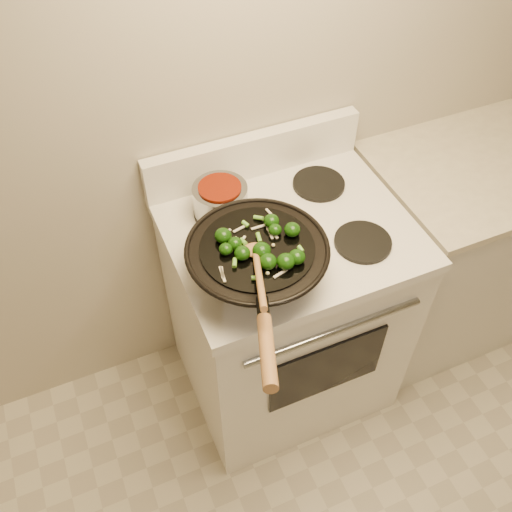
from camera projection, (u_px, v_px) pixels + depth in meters
name	position (u px, v px, depth m)	size (l,w,h in m)	color
stove	(285.00, 311.00, 2.17)	(0.78, 0.67, 1.08)	white
counter_unit	(451.00, 249.00, 2.40)	(0.75, 0.62, 0.91)	silver
wok	(257.00, 261.00, 1.63)	(0.41, 0.66, 0.20)	black
stirfry	(263.00, 246.00, 1.57)	(0.27, 0.25, 0.05)	#103508
wooden_spoon	(257.00, 265.00, 1.49)	(0.14, 0.31, 0.13)	#A37040
saucepan	(220.00, 199.00, 1.83)	(0.18, 0.28, 0.10)	gray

